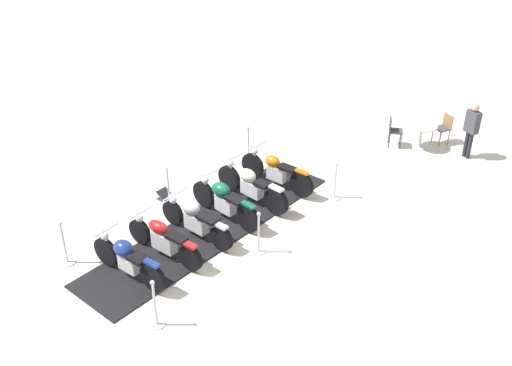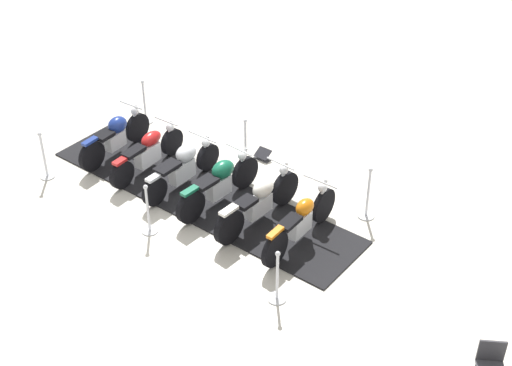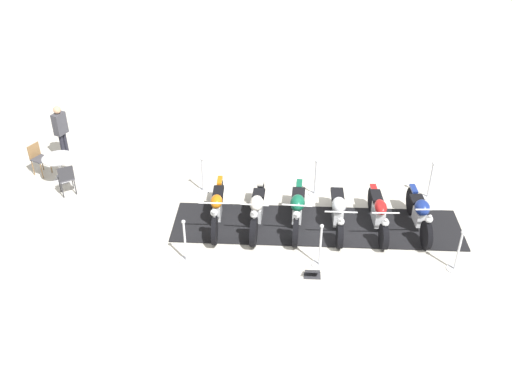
% 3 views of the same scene
% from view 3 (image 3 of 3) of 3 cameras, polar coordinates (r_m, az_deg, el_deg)
% --- Properties ---
extents(ground_plane, '(80.00, 80.00, 0.00)m').
position_cam_3_polar(ground_plane, '(14.27, 6.09, -4.35)').
color(ground_plane, beige).
extents(display_platform, '(3.39, 7.32, 0.03)m').
position_cam_3_polar(display_platform, '(14.26, 6.10, -4.29)').
color(display_platform, black).
rests_on(display_platform, ground_plane).
extents(motorcycle_copper, '(2.27, 0.90, 1.02)m').
position_cam_3_polar(motorcycle_copper, '(14.01, -3.92, -2.47)').
color(motorcycle_copper, black).
rests_on(motorcycle_copper, display_platform).
extents(motorcycle_cream, '(2.33, 0.76, 1.03)m').
position_cam_3_polar(motorcycle_cream, '(13.93, 0.11, -2.62)').
color(motorcycle_cream, black).
rests_on(motorcycle_cream, display_platform).
extents(motorcycle_forest, '(2.24, 0.74, 1.01)m').
position_cam_3_polar(motorcycle_forest, '(13.91, 4.18, -2.63)').
color(motorcycle_forest, black).
rests_on(motorcycle_forest, display_platform).
extents(motorcycle_chrome, '(2.18, 0.86, 0.90)m').
position_cam_3_polar(motorcycle_chrome, '(13.99, 8.23, -2.82)').
color(motorcycle_chrome, black).
rests_on(motorcycle_chrome, display_platform).
extents(motorcycle_maroon, '(2.13, 0.88, 0.90)m').
position_cam_3_polar(motorcycle_maroon, '(14.14, 12.22, -2.99)').
color(motorcycle_maroon, black).
rests_on(motorcycle_maroon, display_platform).
extents(motorcycle_navy, '(2.05, 0.87, 0.99)m').
position_cam_3_polar(motorcycle_navy, '(14.32, 16.14, -2.95)').
color(motorcycle_navy, black).
rests_on(motorcycle_navy, display_platform).
extents(stanchion_right_mid, '(0.35, 0.35, 1.14)m').
position_cam_3_polar(stanchion_right_mid, '(12.88, 6.44, -6.97)').
color(stanchion_right_mid, silver).
rests_on(stanchion_right_mid, ground_plane).
extents(stanchion_left_mid, '(0.32, 0.32, 1.08)m').
position_cam_3_polar(stanchion_left_mid, '(15.29, 5.95, 0.01)').
color(stanchion_left_mid, silver).
rests_on(stanchion_left_mid, ground_plane).
extents(stanchion_right_front, '(0.35, 0.35, 1.14)m').
position_cam_3_polar(stanchion_right_front, '(13.02, -7.09, -6.53)').
color(stanchion_right_front, silver).
rests_on(stanchion_right_front, ground_plane).
extents(stanchion_right_rear, '(0.35, 0.35, 1.09)m').
position_cam_3_polar(stanchion_right_rear, '(13.45, 19.53, -7.10)').
color(stanchion_right_rear, silver).
rests_on(stanchion_right_rear, ground_plane).
extents(stanchion_left_rear, '(0.32, 0.32, 1.10)m').
position_cam_3_polar(stanchion_left_rear, '(15.76, 17.02, -0.27)').
color(stanchion_left_rear, silver).
rests_on(stanchion_left_rear, ground_plane).
extents(stanchion_left_front, '(0.34, 0.34, 1.05)m').
position_cam_3_polar(stanchion_left_front, '(15.43, -5.36, 0.22)').
color(stanchion_left_front, silver).
rests_on(stanchion_left_front, ground_plane).
extents(info_placard, '(0.33, 0.41, 0.22)m').
position_cam_3_polar(info_placard, '(12.74, 5.68, -9.08)').
color(info_placard, '#333338').
rests_on(info_placard, ground_plane).
extents(cafe_table, '(0.87, 0.87, 0.74)m').
position_cam_3_polar(cafe_table, '(16.64, -19.17, 1.91)').
color(cafe_table, '#B7B7BC').
rests_on(cafe_table, ground_plane).
extents(cafe_chair_near_table, '(0.57, 0.57, 0.90)m').
position_cam_3_polar(cafe_chair_near_table, '(15.94, -18.55, 0.56)').
color(cafe_chair_near_table, '#2D2D33').
rests_on(cafe_chair_near_table, ground_plane).
extents(cafe_chair_across_table, '(0.47, 0.47, 0.91)m').
position_cam_3_polar(cafe_chair_across_table, '(17.22, -21.05, 2.48)').
color(cafe_chair_across_table, olive).
rests_on(cafe_chair_across_table, ground_plane).
extents(bystander_person, '(0.43, 0.27, 1.67)m').
position_cam_3_polar(bystander_person, '(17.64, -19.05, 5.27)').
color(bystander_person, '#23232D').
rests_on(bystander_person, ground_plane).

